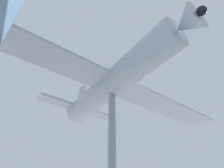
{
  "coord_description": "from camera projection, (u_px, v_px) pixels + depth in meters",
  "views": [
    {
      "loc": [
        3.77,
        8.69,
        1.8
      ],
      "look_at": [
        0.0,
        0.0,
        8.81
      ],
      "focal_mm": 28.0,
      "sensor_mm": 36.0,
      "label": 1
    }
  ],
  "objects": [
    {
      "name": "suspended_airplane",
      "position": [
        113.0,
        83.0,
        11.7
      ],
      "size": [
        21.78,
        12.43,
        3.37
      ],
      "rotation": [
        0.0,
        0.0,
        0.22
      ],
      "color": "#B2B7BC",
      "rests_on": "support_pylon_central"
    },
    {
      "name": "support_pylon_central",
      "position": [
        112.0,
        160.0,
        8.91
      ],
      "size": [
        0.44,
        0.44,
        7.92
      ],
      "color": "#999EA3",
      "rests_on": "ground_plane"
    }
  ]
}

